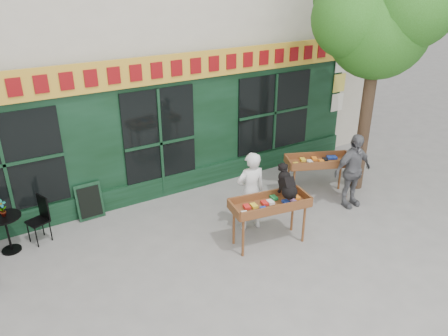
{
  "coord_description": "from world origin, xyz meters",
  "views": [
    {
      "loc": [
        -3.5,
        -6.3,
        4.95
      ],
      "look_at": [
        0.59,
        0.5,
        1.3
      ],
      "focal_mm": 35.0,
      "sensor_mm": 36.0,
      "label": 1
    }
  ],
  "objects_px": {
    "man_right": "(353,171)",
    "book_cart_center": "(270,206)",
    "book_cart_right": "(319,163)",
    "dog": "(287,181)",
    "bistro_table": "(6,226)",
    "woman": "(251,191)"
  },
  "relations": [
    {
      "from": "book_cart_center",
      "to": "bistro_table",
      "type": "relative_size",
      "value": 2.08
    },
    {
      "from": "book_cart_center",
      "to": "dog",
      "type": "bearing_deg",
      "value": 1.0
    },
    {
      "from": "book_cart_center",
      "to": "man_right",
      "type": "relative_size",
      "value": 0.92
    },
    {
      "from": "dog",
      "to": "book_cart_right",
      "type": "relative_size",
      "value": 0.37
    },
    {
      "from": "dog",
      "to": "woman",
      "type": "height_order",
      "value": "woman"
    },
    {
      "from": "dog",
      "to": "book_cart_center",
      "type": "bearing_deg",
      "value": -179.0
    },
    {
      "from": "dog",
      "to": "bistro_table",
      "type": "relative_size",
      "value": 0.79
    },
    {
      "from": "book_cart_right",
      "to": "book_cart_center",
      "type": "bearing_deg",
      "value": -132.22
    },
    {
      "from": "book_cart_center",
      "to": "book_cart_right",
      "type": "distance_m",
      "value": 2.41
    },
    {
      "from": "dog",
      "to": "book_cart_right",
      "type": "xyz_separation_m",
      "value": [
        1.83,
        1.08,
        -0.47
      ]
    },
    {
      "from": "woman",
      "to": "man_right",
      "type": "height_order",
      "value": "man_right"
    },
    {
      "from": "book_cart_center",
      "to": "man_right",
      "type": "xyz_separation_m",
      "value": [
        2.48,
        0.28,
        0.03
      ]
    },
    {
      "from": "book_cart_right",
      "to": "bistro_table",
      "type": "height_order",
      "value": "book_cart_right"
    },
    {
      "from": "book_cart_center",
      "to": "bistro_table",
      "type": "distance_m",
      "value": 4.98
    },
    {
      "from": "dog",
      "to": "man_right",
      "type": "distance_m",
      "value": 2.19
    },
    {
      "from": "man_right",
      "to": "bistro_table",
      "type": "xyz_separation_m",
      "value": [
        -6.87,
        2.04,
        -0.31
      ]
    },
    {
      "from": "dog",
      "to": "man_right",
      "type": "relative_size",
      "value": 0.35
    },
    {
      "from": "woman",
      "to": "dog",
      "type": "bearing_deg",
      "value": 125.7
    },
    {
      "from": "dog",
      "to": "woman",
      "type": "distance_m",
      "value": 0.9
    },
    {
      "from": "dog",
      "to": "man_right",
      "type": "bearing_deg",
      "value": 17.87
    },
    {
      "from": "man_right",
      "to": "book_cart_center",
      "type": "bearing_deg",
      "value": -171.1
    },
    {
      "from": "man_right",
      "to": "woman",
      "type": "bearing_deg",
      "value": 173.95
    }
  ]
}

